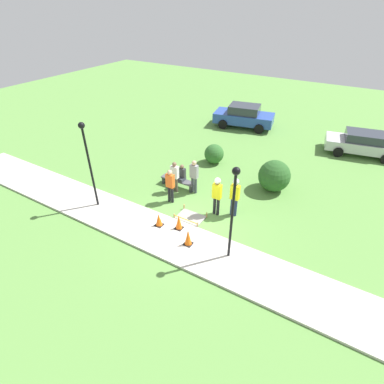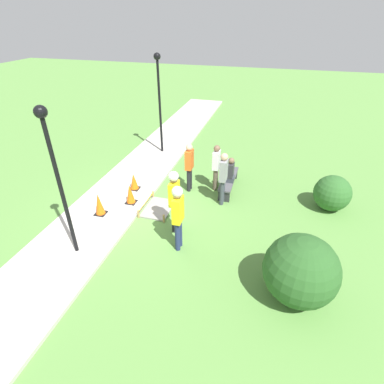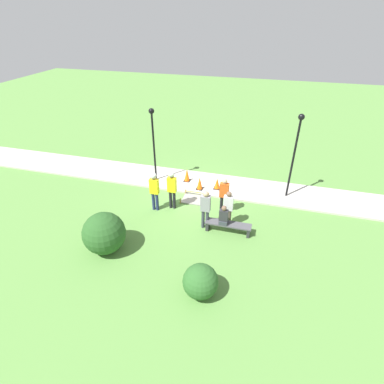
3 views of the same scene
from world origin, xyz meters
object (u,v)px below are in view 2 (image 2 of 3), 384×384
object	(u,v)px
park_bench	(228,181)
bystander_in_orange_shirt	(189,165)
traffic_cone_near_patch	(134,181)
bystander_in_gray_shirt	(216,165)
bystander_in_white_shirt	(223,176)
traffic_cone_sidewalk_edge	(99,204)
worker_assistant	(178,212)
worker_supervisor	(174,196)
traffic_cone_far_patch	(130,194)
person_seated_on_bench	(230,172)
lamppost_far	(159,91)
lamppost_near	(55,165)

from	to	relation	value
park_bench	bystander_in_orange_shirt	bearing A→B (deg)	-71.59
traffic_cone_near_patch	bystander_in_gray_shirt	xyz separation A→B (m)	(-0.98, 2.76, 0.56)
bystander_in_orange_shirt	bystander_in_white_shirt	bearing A→B (deg)	67.12
traffic_cone_sidewalk_edge	worker_assistant	bearing A→B (deg)	75.87
worker_supervisor	bystander_in_white_shirt	distance (m)	2.10
park_bench	bystander_in_gray_shirt	bearing A→B (deg)	-76.07
traffic_cone_far_patch	park_bench	size ratio (longest dim) A/B	0.36
bystander_in_orange_shirt	traffic_cone_near_patch	bearing A→B (deg)	-70.86
traffic_cone_sidewalk_edge	bystander_in_gray_shirt	distance (m)	4.16
person_seated_on_bench	lamppost_far	world-z (taller)	lamppost_far
traffic_cone_sidewalk_edge	bystander_in_orange_shirt	size ratio (longest dim) A/B	0.41
worker_assistant	bystander_in_orange_shirt	world-z (taller)	worker_assistant
traffic_cone_near_patch	bystander_in_orange_shirt	xyz separation A→B (m)	(-0.65, 1.87, 0.61)
worker_supervisor	park_bench	bearing A→B (deg)	158.68
traffic_cone_sidewalk_edge	lamppost_far	size ratio (longest dim) A/B	0.18
traffic_cone_near_patch	person_seated_on_bench	world-z (taller)	person_seated_on_bench
traffic_cone_far_patch	lamppost_near	distance (m)	3.38
traffic_cone_sidewalk_edge	lamppost_near	world-z (taller)	lamppost_near
bystander_in_white_shirt	park_bench	bearing A→B (deg)	177.57
worker_assistant	bystander_in_white_shirt	world-z (taller)	worker_assistant
park_bench	traffic_cone_far_patch	bearing A→B (deg)	-56.42
park_bench	bystander_in_white_shirt	bearing A→B (deg)	-2.43
lamppost_near	lamppost_far	distance (m)	6.86
bystander_in_orange_shirt	lamppost_far	size ratio (longest dim) A/B	0.43
bystander_in_orange_shirt	lamppost_far	bearing A→B (deg)	-143.06
bystander_in_orange_shirt	lamppost_far	xyz separation A→B (m)	(-2.82, -2.12, 1.77)
bystander_in_gray_shirt	park_bench	bearing A→B (deg)	103.93
worker_supervisor	bystander_in_orange_shirt	distance (m)	2.38
lamppost_far	person_seated_on_bench	bearing A→B (deg)	53.78
worker_assistant	lamppost_far	xyz separation A→B (m)	(-5.89, -2.71, 1.59)
worker_assistant	bystander_in_white_shirt	bearing A→B (deg)	164.30
worker_assistant	bystander_in_gray_shirt	distance (m)	3.43
traffic_cone_sidewalk_edge	worker_assistant	distance (m)	3.01
park_bench	lamppost_near	bearing A→B (deg)	-36.53
park_bench	bystander_in_gray_shirt	distance (m)	0.79
traffic_cone_near_patch	worker_assistant	size ratio (longest dim) A/B	0.31
worker_supervisor	traffic_cone_far_patch	bearing A→B (deg)	-114.73
traffic_cone_near_patch	traffic_cone_sidewalk_edge	size ratio (longest dim) A/B	0.84
lamppost_near	worker_supervisor	bearing A→B (deg)	127.02
worker_assistant	bystander_in_gray_shirt	bearing A→B (deg)	175.07
traffic_cone_far_patch	person_seated_on_bench	size ratio (longest dim) A/B	0.77
worker_assistant	bystander_in_white_shirt	size ratio (longest dim) A/B	1.06
person_seated_on_bench	lamppost_near	xyz separation A→B (m)	(4.28, -3.37, 1.85)
traffic_cone_far_patch	lamppost_near	xyz separation A→B (m)	(2.53, -0.38, 2.21)
traffic_cone_near_patch	worker_assistant	xyz separation A→B (m)	(2.43, 2.46, 0.79)
park_bench	person_seated_on_bench	world-z (taller)	person_seated_on_bench
traffic_cone_far_patch	lamppost_near	world-z (taller)	lamppost_near
worker_supervisor	bystander_in_white_shirt	size ratio (longest dim) A/B	1.06
traffic_cone_sidewalk_edge	worker_supervisor	xyz separation A→B (m)	(-0.01, 2.49, 0.73)
traffic_cone_sidewalk_edge	park_bench	xyz separation A→B (m)	(-2.81, 3.58, -0.14)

